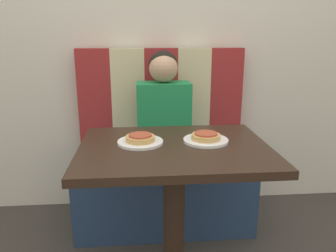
{
  "coord_description": "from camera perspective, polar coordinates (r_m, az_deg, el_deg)",
  "views": [
    {
      "loc": [
        -0.14,
        -1.35,
        1.23
      ],
      "look_at": [
        0.0,
        0.32,
        0.76
      ],
      "focal_mm": 35.0,
      "sensor_mm": 36.0,
      "label": 1
    }
  ],
  "objects": [
    {
      "name": "wall_back",
      "position": [
        2.32,
        -1.41,
        17.23
      ],
      "size": [
        7.0,
        0.05,
        2.6
      ],
      "color": "beige",
      "rests_on": "ground_plane"
    },
    {
      "name": "plate_right",
      "position": [
        1.5,
        6.59,
        -2.49
      ],
      "size": [
        0.2,
        0.2,
        0.01
      ],
      "color": "white",
      "rests_on": "dining_table"
    },
    {
      "name": "booth_backrest",
      "position": [
        2.27,
        -1.2,
        4.96
      ],
      "size": [
        1.12,
        0.07,
        0.67
      ],
      "color": "maroon",
      "rests_on": "booth_seat"
    },
    {
      "name": "plate_left",
      "position": [
        1.47,
        -4.84,
        -2.8
      ],
      "size": [
        0.2,
        0.2,
        0.01
      ],
      "color": "white",
      "rests_on": "dining_table"
    },
    {
      "name": "booth_seat",
      "position": [
        2.23,
        -0.72,
        -10.79
      ],
      "size": [
        1.12,
        0.52,
        0.48
      ],
      "color": "navy",
      "rests_on": "ground_plane"
    },
    {
      "name": "dining_table",
      "position": [
        1.48,
        1.08,
        -8.04
      ],
      "size": [
        0.83,
        0.64,
        0.77
      ],
      "color": "black",
      "rests_on": "ground_plane"
    },
    {
      "name": "person",
      "position": [
        2.05,
        -0.78,
        3.6
      ],
      "size": [
        0.33,
        0.2,
        0.66
      ],
      "color": "#1E8447",
      "rests_on": "booth_seat"
    },
    {
      "name": "pizza_left",
      "position": [
        1.46,
        -4.85,
        -2.07
      ],
      "size": [
        0.13,
        0.13,
        0.03
      ],
      "color": "tan",
      "rests_on": "plate_left"
    },
    {
      "name": "pizza_right",
      "position": [
        1.49,
        6.62,
        -1.77
      ],
      "size": [
        0.13,
        0.13,
        0.03
      ],
      "color": "tan",
      "rests_on": "plate_right"
    }
  ]
}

